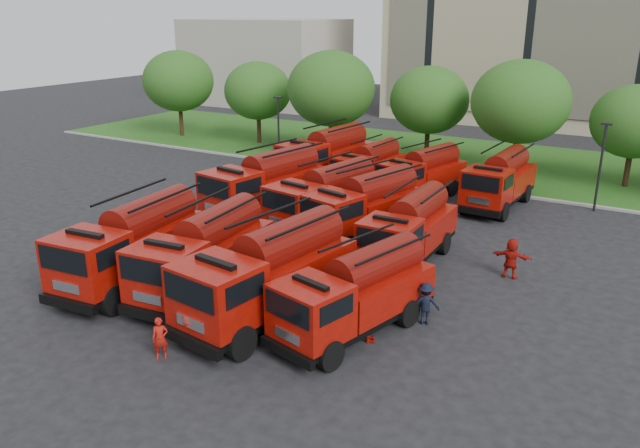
{
  "coord_description": "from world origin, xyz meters",
  "views": [
    {
      "loc": [
        15.77,
        -20.55,
        11.03
      ],
      "look_at": [
        2.15,
        2.58,
        1.8
      ],
      "focal_mm": 35.0,
      "sensor_mm": 36.0,
      "label": 1
    }
  ],
  "objects_px": {
    "fire_truck_2": "(269,273)",
    "firefighter_3": "(424,323)",
    "fire_truck_6": "(365,206)",
    "firefighter_5": "(509,277)",
    "fire_truck_4": "(266,184)",
    "fire_truck_5": "(326,197)",
    "fire_truck_10": "(422,174)",
    "fire_truck_11": "(500,180)",
    "firefighter_4": "(249,250)",
    "firefighter_2": "(369,341)",
    "fire_truck_1": "(205,253)",
    "firefighter_1": "(162,318)",
    "fire_truck_7": "(410,229)",
    "fire_truck_0": "(134,243)",
    "fire_truck_8": "(327,156)",
    "fire_truck_9": "(369,166)",
    "firefighter_0": "(162,358)",
    "fire_truck_3": "(356,293)"
  },
  "relations": [
    {
      "from": "firefighter_0",
      "to": "firefighter_1",
      "type": "bearing_deg",
      "value": 91.59
    },
    {
      "from": "fire_truck_7",
      "to": "firefighter_0",
      "type": "xyz_separation_m",
      "value": [
        -3.79,
        -12.07,
        -1.58
      ]
    },
    {
      "from": "fire_truck_9",
      "to": "fire_truck_10",
      "type": "bearing_deg",
      "value": -1.99
    },
    {
      "from": "fire_truck_4",
      "to": "fire_truck_0",
      "type": "bearing_deg",
      "value": -78.2
    },
    {
      "from": "fire_truck_8",
      "to": "fire_truck_7",
      "type": "bearing_deg",
      "value": -38.87
    },
    {
      "from": "fire_truck_3",
      "to": "fire_truck_6",
      "type": "relative_size",
      "value": 0.92
    },
    {
      "from": "fire_truck_2",
      "to": "fire_truck_6",
      "type": "xyz_separation_m",
      "value": [
        -0.84,
        9.6,
        -0.13
      ]
    },
    {
      "from": "fire_truck_0",
      "to": "fire_truck_4",
      "type": "distance_m",
      "value": 10.34
    },
    {
      "from": "fire_truck_10",
      "to": "firefighter_2",
      "type": "xyz_separation_m",
      "value": [
        5.06,
        -17.55,
        -1.55
      ]
    },
    {
      "from": "fire_truck_6",
      "to": "firefighter_5",
      "type": "bearing_deg",
      "value": 4.55
    },
    {
      "from": "fire_truck_4",
      "to": "firefighter_5",
      "type": "distance_m",
      "value": 14.33
    },
    {
      "from": "fire_truck_0",
      "to": "fire_truck_1",
      "type": "relative_size",
      "value": 1.03
    },
    {
      "from": "fire_truck_6",
      "to": "firefighter_0",
      "type": "relative_size",
      "value": 5.25
    },
    {
      "from": "fire_truck_0",
      "to": "fire_truck_5",
      "type": "distance_m",
      "value": 10.77
    },
    {
      "from": "fire_truck_1",
      "to": "firefighter_1",
      "type": "distance_m",
      "value": 3.2
    },
    {
      "from": "fire_truck_6",
      "to": "firefighter_2",
      "type": "relative_size",
      "value": 4.29
    },
    {
      "from": "fire_truck_2",
      "to": "fire_truck_6",
      "type": "distance_m",
      "value": 9.64
    },
    {
      "from": "fire_truck_0",
      "to": "fire_truck_2",
      "type": "relative_size",
      "value": 0.97
    },
    {
      "from": "fire_truck_11",
      "to": "firefighter_3",
      "type": "relative_size",
      "value": 4.42
    },
    {
      "from": "fire_truck_2",
      "to": "fire_truck_3",
      "type": "height_order",
      "value": "fire_truck_2"
    },
    {
      "from": "fire_truck_1",
      "to": "fire_truck_2",
      "type": "relative_size",
      "value": 0.94
    },
    {
      "from": "fire_truck_4",
      "to": "firefighter_5",
      "type": "bearing_deg",
      "value": 2.0
    },
    {
      "from": "fire_truck_1",
      "to": "firefighter_2",
      "type": "distance_m",
      "value": 7.81
    },
    {
      "from": "fire_truck_7",
      "to": "firefighter_0",
      "type": "distance_m",
      "value": 12.75
    },
    {
      "from": "fire_truck_4",
      "to": "fire_truck_6",
      "type": "distance_m",
      "value": 6.42
    },
    {
      "from": "fire_truck_1",
      "to": "fire_truck_7",
      "type": "xyz_separation_m",
      "value": [
        5.91,
        7.25,
        -0.12
      ]
    },
    {
      "from": "firefighter_3",
      "to": "firefighter_4",
      "type": "bearing_deg",
      "value": -40.18
    },
    {
      "from": "fire_truck_9",
      "to": "firefighter_5",
      "type": "xyz_separation_m",
      "value": [
        11.69,
        -9.89,
        -1.46
      ]
    },
    {
      "from": "fire_truck_11",
      "to": "firefighter_4",
      "type": "xyz_separation_m",
      "value": [
        -8.45,
        -13.22,
        -1.61
      ]
    },
    {
      "from": "fire_truck_1",
      "to": "fire_truck_5",
      "type": "bearing_deg",
      "value": 82.53
    },
    {
      "from": "fire_truck_5",
      "to": "firefighter_1",
      "type": "height_order",
      "value": "fire_truck_5"
    },
    {
      "from": "fire_truck_5",
      "to": "firefighter_0",
      "type": "distance_m",
      "value": 14.46
    },
    {
      "from": "fire_truck_1",
      "to": "fire_truck_8",
      "type": "height_order",
      "value": "fire_truck_8"
    },
    {
      "from": "fire_truck_9",
      "to": "firefighter_3",
      "type": "height_order",
      "value": "fire_truck_9"
    },
    {
      "from": "fire_truck_2",
      "to": "fire_truck_9",
      "type": "distance_m",
      "value": 18.82
    },
    {
      "from": "fire_truck_6",
      "to": "fire_truck_9",
      "type": "height_order",
      "value": "fire_truck_6"
    },
    {
      "from": "fire_truck_2",
      "to": "firefighter_3",
      "type": "relative_size",
      "value": 5.03
    },
    {
      "from": "fire_truck_9",
      "to": "fire_truck_2",
      "type": "bearing_deg",
      "value": -70.82
    },
    {
      "from": "fire_truck_6",
      "to": "fire_truck_3",
      "type": "bearing_deg",
      "value": -51.2
    },
    {
      "from": "fire_truck_2",
      "to": "fire_truck_9",
      "type": "xyz_separation_m",
      "value": [
        -4.82,
        18.19,
        -0.34
      ]
    },
    {
      "from": "fire_truck_0",
      "to": "fire_truck_8",
      "type": "xyz_separation_m",
      "value": [
        -1.13,
        18.26,
        0.06
      ]
    },
    {
      "from": "fire_truck_1",
      "to": "firefighter_4",
      "type": "bearing_deg",
      "value": 99.8
    },
    {
      "from": "fire_truck_5",
      "to": "fire_truck_10",
      "type": "height_order",
      "value": "fire_truck_5"
    },
    {
      "from": "fire_truck_2",
      "to": "firefighter_2",
      "type": "xyz_separation_m",
      "value": [
        4.04,
        0.22,
        -1.8
      ]
    },
    {
      "from": "fire_truck_5",
      "to": "fire_truck_7",
      "type": "xyz_separation_m",
      "value": [
        5.67,
        -2.17,
        -0.1
      ]
    },
    {
      "from": "fire_truck_4",
      "to": "firefighter_2",
      "type": "xyz_separation_m",
      "value": [
        11.28,
        -9.87,
        -1.82
      ]
    },
    {
      "from": "fire_truck_9",
      "to": "fire_truck_11",
      "type": "xyz_separation_m",
      "value": [
        8.38,
        0.27,
        0.15
      ]
    },
    {
      "from": "fire_truck_2",
      "to": "firefighter_5",
      "type": "distance_m",
      "value": 10.92
    },
    {
      "from": "fire_truck_6",
      "to": "firefighter_0",
      "type": "distance_m",
      "value": 14.0
    },
    {
      "from": "fire_truck_1",
      "to": "fire_truck_9",
      "type": "xyz_separation_m",
      "value": [
        -1.25,
        17.65,
        -0.24
      ]
    }
  ]
}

